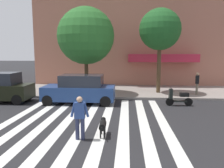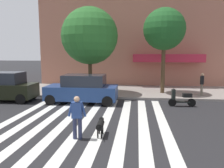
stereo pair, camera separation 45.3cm
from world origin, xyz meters
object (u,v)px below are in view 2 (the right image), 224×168
object	(u,v)px
parked_car_behind_first	(83,89)
pedestrian_dog_walker	(77,115)
street_tree_nearest	(90,36)
pedestrian_bystander	(202,83)
parked_scooter	(182,99)
parked_car_near_curb	(3,87)
dog_on_leash	(100,125)
street_tree_middle	(164,30)

from	to	relation	value
parked_car_behind_first	pedestrian_dog_walker	distance (m)	6.10
street_tree_nearest	pedestrian_bystander	size ratio (longest dim) A/B	3.90
parked_scooter	street_tree_nearest	xyz separation A→B (m)	(-6.24, 2.89, 3.97)
parked_car_behind_first	pedestrian_dog_walker	xyz separation A→B (m)	(1.28, -5.96, 0.03)
parked_car_near_curb	dog_on_leash	size ratio (longest dim) A/B	4.07
street_tree_nearest	pedestrian_dog_walker	xyz separation A→B (m)	(1.33, -8.57, -3.52)
parked_car_near_curb	parked_scooter	distance (m)	11.65
street_tree_nearest	pedestrian_bystander	distance (m)	8.88
parked_car_near_curb	street_tree_middle	size ratio (longest dim) A/B	0.68
dog_on_leash	street_tree_middle	bearing A→B (deg)	69.52
pedestrian_dog_walker	pedestrian_bystander	world-z (taller)	pedestrian_bystander
pedestrian_bystander	parked_car_behind_first	bearing A→B (deg)	-161.51
parked_scooter	street_tree_nearest	distance (m)	7.94
parked_car_behind_first	parked_scooter	xyz separation A→B (m)	(6.20, -0.28, -0.42)
parked_car_behind_first	pedestrian_bystander	size ratio (longest dim) A/B	2.76
pedestrian_bystander	parked_scooter	bearing A→B (deg)	-123.14
parked_car_near_curb	parked_car_behind_first	bearing A→B (deg)	-0.01
parked_car_near_curb	parked_car_behind_first	distance (m)	5.44
parked_car_near_curb	pedestrian_dog_walker	world-z (taller)	parked_car_near_curb
pedestrian_dog_walker	pedestrian_bystander	distance (m)	11.09
street_tree_middle	pedestrian_dog_walker	xyz separation A→B (m)	(-4.16, -9.42, -4.01)
street_tree_nearest	street_tree_middle	bearing A→B (deg)	8.82
parked_scooter	pedestrian_dog_walker	xyz separation A→B (m)	(-4.92, -5.68, 0.45)
parked_car_behind_first	dog_on_leash	bearing A→B (deg)	-69.35
street_tree_middle	pedestrian_bystander	size ratio (longest dim) A/B	3.90
street_tree_nearest	pedestrian_dog_walker	size ratio (longest dim) A/B	3.90
parked_car_behind_first	parked_scooter	distance (m)	6.22
street_tree_nearest	parked_scooter	bearing A→B (deg)	-24.83
parked_scooter	street_tree_middle	bearing A→B (deg)	101.39
parked_car_behind_first	street_tree_nearest	world-z (taller)	street_tree_nearest
parked_scooter	pedestrian_dog_walker	distance (m)	7.53
parked_car_behind_first	street_tree_middle	size ratio (longest dim) A/B	0.71
dog_on_leash	street_tree_nearest	bearing A→B (deg)	104.66
dog_on_leash	pedestrian_bystander	xyz separation A→B (m)	(6.08, 8.26, 0.63)
parked_car_behind_first	parked_scooter	bearing A→B (deg)	-2.60
parked_car_behind_first	street_tree_nearest	size ratio (longest dim) A/B	0.71
street_tree_nearest	street_tree_middle	world-z (taller)	street_tree_nearest
pedestrian_dog_walker	parked_car_near_curb	bearing A→B (deg)	138.41
street_tree_nearest	street_tree_middle	size ratio (longest dim) A/B	1.00
street_tree_nearest	dog_on_leash	distance (m)	9.32
pedestrian_dog_walker	parked_car_behind_first	bearing A→B (deg)	102.13
dog_on_leash	parked_scooter	bearing A→B (deg)	51.93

